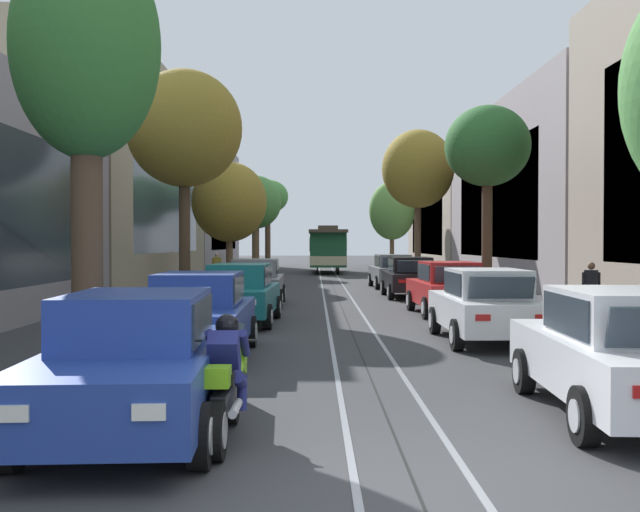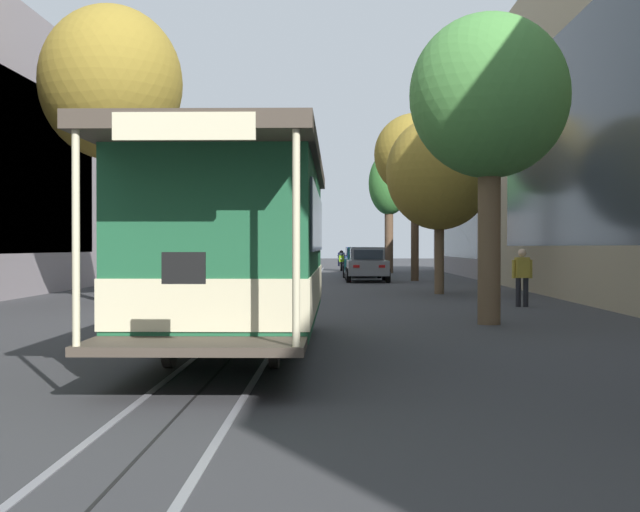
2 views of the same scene
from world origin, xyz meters
name	(u,v)px [view 1 (image 1 of 2)]	position (x,y,z in m)	size (l,w,h in m)	color
ground_plane	(334,289)	(0.00, 27.00, 0.00)	(168.74, 168.74, 0.00)	#38383A
trolley_track_rails	(332,283)	(0.00, 31.75, 0.00)	(1.14, 75.50, 0.01)	gray
building_facade_left	(141,195)	(-10.62, 34.51, 4.82)	(4.87, 67.20, 10.94)	gray
building_facade_right	(554,192)	(10.94, 29.62, 4.64)	(5.63, 67.20, 10.26)	gray
parked_car_blue_near_left	(135,362)	(-2.91, 2.18, 0.80)	(2.13, 4.42, 1.58)	#233D93
parked_car_blue_second_left	(199,315)	(-3.07, 7.57, 0.80)	(2.03, 4.37, 1.58)	#233D93
parked_car_teal_mid_left	(240,293)	(-2.88, 13.20, 0.80)	(2.10, 4.40, 1.58)	#196B70
parked_car_grey_fourth_left	(255,282)	(-2.93, 18.84, 0.80)	(2.03, 4.37, 1.58)	slate
parked_car_white_near_right	(623,353)	(2.91, 2.86, 0.80)	(2.15, 4.42, 1.58)	silver
parked_car_white_second_right	(486,305)	(2.81, 9.59, 0.80)	(2.00, 4.36, 1.58)	silver
parked_car_red_mid_right	(448,288)	(3.07, 15.47, 0.80)	(2.10, 4.40, 1.58)	red
parked_car_black_fourth_right	(410,277)	(2.83, 22.20, 0.80)	(2.01, 4.36, 1.58)	black
parked_car_grey_fifth_right	(393,271)	(2.80, 28.17, 0.80)	(2.11, 4.41, 1.58)	slate
street_tree_kerb_left_near	(86,55)	(-4.72, 6.21, 5.29)	(2.47, 2.30, 7.38)	brown
street_tree_kerb_left_second	(184,130)	(-5.21, 18.04, 5.89)	(3.83, 3.40, 7.88)	#4C3826
street_tree_kerb_left_mid	(229,202)	(-5.03, 29.08, 4.10)	(3.63, 3.77, 6.06)	brown
street_tree_kerb_left_fourth	(256,203)	(-4.69, 40.46, 4.67)	(3.32, 2.84, 6.45)	brown
street_tree_kerb_left_far	(268,198)	(-4.67, 52.17, 5.73)	(3.30, 3.42, 7.21)	brown
street_tree_kerb_right_second	(487,148)	(4.91, 18.29, 5.32)	(2.84, 3.00, 6.75)	#4C3826
street_tree_kerb_right_mid	(418,169)	(4.85, 34.20, 6.21)	(4.00, 4.24, 8.41)	brown
street_tree_kerb_right_fourth	(392,211)	(4.92, 48.34, 4.52)	(3.44, 2.87, 6.73)	brown
cable_car_trolley	(327,249)	(0.00, 44.90, 1.66)	(2.58, 9.14, 3.28)	#1E5B38
motorcycle_with_rider	(226,382)	(-1.85, 1.82, 0.65)	(0.56, 1.99, 1.37)	black
pedestrian_on_left_pavement	(217,265)	(-6.49, 35.30, 0.88)	(0.55, 0.26, 1.56)	black
pedestrian_on_right_pavement	(591,285)	(7.29, 15.32, 0.88)	(0.55, 0.38, 1.57)	#4C4233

